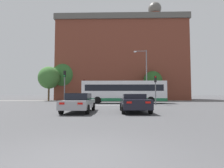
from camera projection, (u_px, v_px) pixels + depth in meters
ground_plane at (75, 163)px, 3.40m from camera, size 400.00×400.00×0.00m
stop_line_strip at (110, 105)px, 21.20m from camera, size 8.49×0.30×0.01m
far_pavement at (112, 101)px, 35.41m from camera, size 69.43×2.50×0.01m
brick_civic_building at (121, 62)px, 45.87m from camera, size 30.45×15.75×25.78m
car_saloon_left at (79, 102)px, 13.02m from camera, size 2.00×4.62×1.41m
car_roadster_right at (134, 103)px, 13.04m from camera, size 2.12×4.29×1.36m
bus_crossing_lead at (124, 91)px, 25.87m from camera, size 12.13×2.77×3.26m
traffic_light_far_left at (84, 86)px, 35.22m from camera, size 0.26×0.31×4.33m
traffic_light_near_right at (156, 85)px, 21.71m from camera, size 0.26×0.31×3.63m
traffic_light_near_left at (65, 82)px, 21.40m from camera, size 0.26×0.31×4.24m
street_lamp_junction at (145, 71)px, 27.93m from camera, size 2.12×0.36×8.43m
pedestrian_waiting at (146, 95)px, 35.89m from camera, size 0.41×0.45×1.85m
pedestrian_walking_east at (164, 95)px, 35.93m from camera, size 0.35×0.45×1.83m
tree_by_building at (153, 81)px, 36.33m from camera, size 3.90×3.90×6.18m
tree_kerbside at (49, 78)px, 36.38m from camera, size 4.40×4.40×7.10m
tree_distant at (65, 76)px, 40.45m from camera, size 6.26×6.26×8.89m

